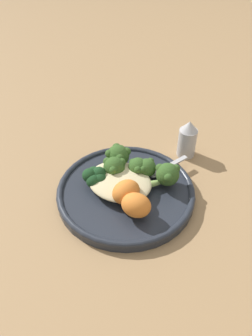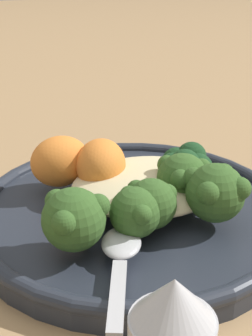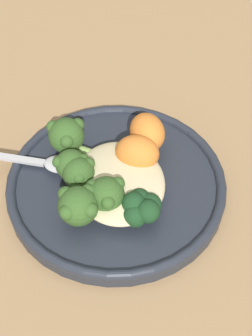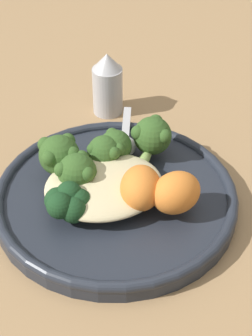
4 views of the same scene
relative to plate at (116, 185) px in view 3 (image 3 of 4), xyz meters
name	(u,v)px [view 3 (image 3 of 4)]	position (x,y,z in m)	size (l,w,h in m)	color
ground_plane	(129,199)	(-0.01, -0.01, -0.01)	(4.00, 4.00, 0.00)	#9E7A51
plate	(116,185)	(0.00, 0.00, 0.00)	(0.26, 0.26, 0.02)	#232833
quinoa_mound	(119,184)	(-0.02, 0.00, 0.02)	(0.12, 0.10, 0.02)	beige
broccoli_stalk_0	(73,139)	(0.05, 0.04, 0.03)	(0.09, 0.11, 0.04)	#8EB25B
broccoli_stalk_1	(79,165)	(0.01, 0.04, 0.03)	(0.04, 0.09, 0.04)	#8EB25B
broccoli_stalk_2	(87,172)	(0.00, 0.03, 0.03)	(0.04, 0.09, 0.04)	#8EB25B
broccoli_stalk_3	(84,201)	(-0.04, 0.04, 0.03)	(0.10, 0.10, 0.04)	#8EB25B
broccoli_stalk_4	(108,191)	(-0.03, 0.01, 0.03)	(0.08, 0.06, 0.04)	#8EB25B
sweet_potato_chunk_0	(137,153)	(0.02, -0.03, 0.03)	(0.05, 0.04, 0.04)	orange
sweet_potato_chunk_1	(147,132)	(0.05, -0.04, 0.03)	(0.05, 0.04, 0.04)	orange
kale_tuft	(141,207)	(-0.05, -0.02, 0.03)	(0.05, 0.05, 0.03)	#193D1E
spoon	(51,163)	(0.03, 0.07, 0.01)	(0.05, 0.10, 0.01)	#B7B7BC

